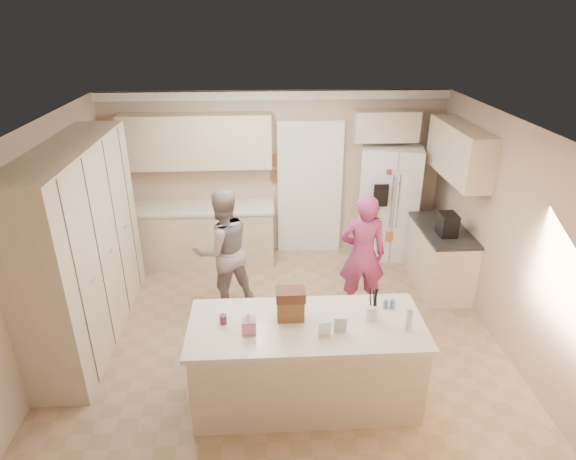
{
  "coord_description": "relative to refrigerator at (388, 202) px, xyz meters",
  "views": [
    {
      "loc": [
        -0.19,
        -4.9,
        3.68
      ],
      "look_at": [
        0.1,
        0.35,
        1.25
      ],
      "focal_mm": 30.0,
      "sensor_mm": 36.0,
      "label": 1
    }
  ],
  "objects": [
    {
      "name": "floor",
      "position": [
        -1.78,
        -2.07,
        -0.91
      ],
      "size": [
        5.2,
        4.6,
        0.02
      ],
      "primitive_type": "cube",
      "color": "tan",
      "rests_on": "ground"
    },
    {
      "name": "ceiling",
      "position": [
        -1.78,
        -2.07,
        1.71
      ],
      "size": [
        5.2,
        4.6,
        0.02
      ],
      "primitive_type": "cube",
      "color": "white",
      "rests_on": "wall_back"
    },
    {
      "name": "wall_back",
      "position": [
        -1.78,
        0.24,
        0.4
      ],
      "size": [
        5.2,
        0.02,
        2.6
      ],
      "primitive_type": "cube",
      "color": "#C2A88E",
      "rests_on": "ground"
    },
    {
      "name": "wall_front",
      "position": [
        -1.78,
        -4.38,
        0.4
      ],
      "size": [
        5.2,
        0.02,
        2.6
      ],
      "primitive_type": "cube",
      "color": "#C2A88E",
      "rests_on": "ground"
    },
    {
      "name": "wall_left",
      "position": [
        -4.39,
        -2.07,
        0.4
      ],
      "size": [
        0.02,
        4.6,
        2.6
      ],
      "primitive_type": "cube",
      "color": "#C2A88E",
      "rests_on": "ground"
    },
    {
      "name": "wall_right",
      "position": [
        0.83,
        -2.07,
        0.4
      ],
      "size": [
        0.02,
        4.6,
        2.6
      ],
      "primitive_type": "cube",
      "color": "#C2A88E",
      "rests_on": "ground"
    },
    {
      "name": "crown_back",
      "position": [
        -1.78,
        0.19,
        1.63
      ],
      "size": [
        5.2,
        0.08,
        0.12
      ],
      "primitive_type": "cube",
      "color": "white",
      "rests_on": "wall_back"
    },
    {
      "name": "pantry_bank",
      "position": [
        -4.08,
        -1.87,
        0.28
      ],
      "size": [
        0.6,
        2.6,
        2.35
      ],
      "primitive_type": "cube",
      "color": "#C4B698",
      "rests_on": "floor"
    },
    {
      "name": "back_base_cab",
      "position": [
        -2.93,
        -0.07,
        -0.46
      ],
      "size": [
        2.2,
        0.6,
        0.88
      ],
      "primitive_type": "cube",
      "color": "#C4B698",
      "rests_on": "floor"
    },
    {
      "name": "back_countertop",
      "position": [
        -2.93,
        -0.08,
        0.0
      ],
      "size": [
        2.24,
        0.63,
        0.04
      ],
      "primitive_type": "cube",
      "color": "beige",
      "rests_on": "back_base_cab"
    },
    {
      "name": "back_upper_cab",
      "position": [
        -2.93,
        0.05,
        1.0
      ],
      "size": [
        2.2,
        0.35,
        0.8
      ],
      "primitive_type": "cube",
      "color": "#C4B698",
      "rests_on": "wall_back"
    },
    {
      "name": "doorway_opening",
      "position": [
        -1.23,
        0.21,
        0.15
      ],
      "size": [
        0.9,
        0.06,
        2.1
      ],
      "primitive_type": "cube",
      "color": "black",
      "rests_on": "floor"
    },
    {
      "name": "doorway_casing",
      "position": [
        -1.23,
        0.17,
        0.15
      ],
      "size": [
        1.02,
        0.03,
        2.22
      ],
      "primitive_type": "cube",
      "color": "white",
      "rests_on": "floor"
    },
    {
      "name": "wall_frame_upper",
      "position": [
        -1.76,
        0.2,
        0.65
      ],
      "size": [
        0.15,
        0.02,
        0.2
      ],
      "primitive_type": "cube",
      "color": "brown",
      "rests_on": "wall_back"
    },
    {
      "name": "wall_frame_lower",
      "position": [
        -1.76,
        0.2,
        0.38
      ],
      "size": [
        0.15,
        0.02,
        0.2
      ],
      "primitive_type": "cube",
      "color": "brown",
      "rests_on": "wall_back"
    },
    {
      "name": "refrigerator",
      "position": [
        0.0,
        0.0,
        0.0
      ],
      "size": [
        1.03,
        0.88,
        1.8
      ],
      "primitive_type": "cube",
      "rotation": [
        0.0,
        0.0,
        -0.22
      ],
      "color": "white",
      "rests_on": "floor"
    },
    {
      "name": "fridge_seam",
      "position": [
        0.0,
        -0.35,
        0.0
      ],
      "size": [
        0.02,
        0.02,
        1.78
      ],
      "primitive_type": "cube",
      "color": "gray",
      "rests_on": "refrigerator"
    },
    {
      "name": "fridge_dispenser",
      "position": [
        -0.22,
        -0.36,
        0.25
      ],
      "size": [
        0.22,
        0.03,
        0.35
      ],
      "primitive_type": "cube",
      "color": "black",
      "rests_on": "refrigerator"
    },
    {
      "name": "fridge_handle_l",
      "position": [
        -0.05,
        -0.37,
        0.15
      ],
      "size": [
        0.02,
        0.02,
        0.85
      ],
      "primitive_type": "cylinder",
      "color": "silver",
      "rests_on": "refrigerator"
    },
    {
      "name": "fridge_handle_r",
      "position": [
        0.05,
        -0.37,
        0.15
      ],
      "size": [
        0.02,
        0.02,
        0.85
      ],
      "primitive_type": "cylinder",
      "color": "silver",
      "rests_on": "refrigerator"
    },
    {
      "name": "over_fridge_cab",
      "position": [
        -0.13,
        0.05,
        1.2
      ],
      "size": [
        0.95,
        0.35,
        0.45
      ],
      "primitive_type": "cube",
      "color": "#C4B698",
      "rests_on": "wall_back"
    },
    {
      "name": "right_base_cab",
      "position": [
        0.52,
        -1.07,
        -0.46
      ],
      "size": [
        0.6,
        1.2,
        0.88
      ],
      "primitive_type": "cube",
      "color": "#C4B698",
      "rests_on": "floor"
    },
    {
      "name": "right_countertop",
      "position": [
        0.51,
        -1.07,
        0.0
      ],
      "size": [
        0.63,
        1.24,
        0.04
      ],
      "primitive_type": "cube",
      "color": "#2D2B28",
      "rests_on": "right_base_cab"
    },
    {
      "name": "right_upper_cab",
      "position": [
        0.65,
        -0.87,
        1.05
      ],
      "size": [
        0.35,
        1.5,
        0.7
      ],
      "primitive_type": "cube",
      "color": "#C4B698",
      "rests_on": "wall_right"
    },
    {
      "name": "coffee_maker",
      "position": [
        0.47,
        -1.27,
        0.17
      ],
      "size": [
        0.22,
        0.28,
        0.3
      ],
      "primitive_type": "cube",
      "color": "black",
      "rests_on": "right_countertop"
    },
    {
      "name": "island_base",
      "position": [
        -1.58,
        -3.17,
        -0.46
      ],
      "size": [
        2.2,
        0.9,
        0.88
      ],
      "primitive_type": "cube",
      "color": "#C4B698",
      "rests_on": "floor"
    },
    {
      "name": "island_top",
      "position": [
        -1.58,
        -3.17,
        0.0
      ],
      "size": [
        2.28,
        0.96,
        0.05
      ],
      "primitive_type": "cube",
      "color": "beige",
      "rests_on": "island_base"
    },
    {
      "name": "utensil_crock",
      "position": [
        -0.93,
        -3.12,
        0.1
      ],
      "size": [
        0.13,
        0.13,
        0.15
      ],
      "primitive_type": "cylinder",
      "color": "white",
      "rests_on": "island_top"
    },
    {
      "name": "tissue_box",
      "position": [
        -2.13,
        -3.27,
        0.1
      ],
      "size": [
        0.13,
        0.13,
        0.14
      ],
      "primitive_type": "cube",
      "color": "pink",
      "rests_on": "island_top"
    },
    {
      "name": "tissue_plume",
      "position": [
        -2.13,
        -3.27,
        0.2
      ],
      "size": [
        0.08,
        0.08,
        0.08
      ],
      "primitive_type": "cone",
      "color": "white",
      "rests_on": "tissue_box"
    },
    {
      "name": "dollhouse_body",
      "position": [
        -1.73,
        -3.07,
        0.14
      ],
      "size": [
        0.26,
        0.18,
        0.22
      ],
      "primitive_type": "cube",
      "color": "brown",
      "rests_on": "island_top"
    },
    {
      "name": "dollhouse_roof",
      "position": [
        -1.73,
        -3.07,
        0.3
      ],
      "size": [
        0.28,
        0.2,
        0.1
      ],
      "primitive_type": "cube",
      "color": "#592D1E",
      "rests_on": "dollhouse_body"
    },
    {
      "name": "jam_jar",
      "position": [
        -2.38,
        -3.12,
        0.07
      ],
      "size": [
        0.07,
        0.07,
        0.09
      ],
      "primitive_type": "cylinder",
      "color": "#59263F",
      "rests_on": "island_top"
    },
    {
      "name": "greeting_card_a",
      "position": [
        -1.43,
        -3.37,
        0.11
      ],
      "size": [
        0.12,
        0.06,
        0.16
      ],
      "primitive_type": "cube",
      "rotation": [
        0.15,
        0.0,
        0.2
      ],
      "color": "white",
      "rests_on": "island_top"
    },
    {
      "name": "greeting_card_b",
      "position": [
        -1.28,
        -3.32,
        0.11
      ],
      "size": [
        0.12,
        0.05,
        0.16
      ],
      "primitive_type": "cube",
      "rotation": [
        0.15,
        0.0,
        -0.1
      ],
      "color": "silver",
      "rests_on": "island_top"
    },
    {
      "name": "water_bottle",
      "position": [
        -0.63,
        -3.32,
        0.14
      ],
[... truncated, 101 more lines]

